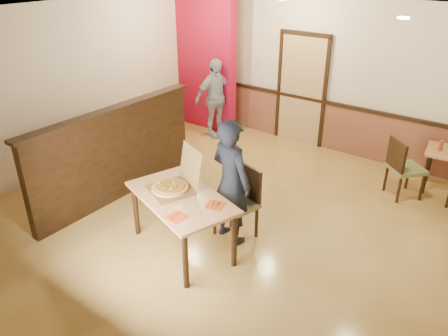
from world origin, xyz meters
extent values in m
plane|color=tan|center=(0.00, 0.00, 0.00)|extent=(7.00, 7.00, 0.00)
plane|color=black|center=(0.00, 0.00, 2.80)|extent=(7.00, 7.00, 0.00)
plane|color=beige|center=(0.00, 3.50, 1.40)|extent=(7.00, 0.00, 7.00)
plane|color=beige|center=(-3.50, 0.00, 1.40)|extent=(0.00, 7.00, 7.00)
cube|color=brown|center=(0.00, 3.47, 0.45)|extent=(7.00, 0.04, 0.90)
cube|color=black|center=(0.00, 3.45, 0.92)|extent=(7.00, 0.06, 0.06)
cube|color=tan|center=(-0.80, 3.46, 1.05)|extent=(0.90, 0.06, 2.10)
cube|color=black|center=(-2.00, -0.20, 0.70)|extent=(0.14, 3.00, 1.40)
cube|color=black|center=(-2.00, -0.20, 1.42)|extent=(0.20, 3.10, 0.05)
cube|color=maroon|center=(-2.90, 3.00, 1.40)|extent=(1.60, 0.20, 2.78)
cylinder|color=beige|center=(1.40, 1.50, 2.78)|extent=(0.14, 0.14, 0.02)
cube|color=tan|center=(-0.28, -0.65, 0.77)|extent=(1.66, 1.26, 0.04)
cylinder|color=black|center=(-1.01, -0.76, 0.37)|extent=(0.07, 0.07, 0.75)
cylinder|color=black|center=(-0.80, -0.12, 0.37)|extent=(0.07, 0.07, 0.75)
cylinder|color=black|center=(0.23, -1.17, 0.37)|extent=(0.07, 0.07, 0.75)
cylinder|color=black|center=(0.44, -0.53, 0.37)|extent=(0.07, 0.07, 0.75)
cube|color=#636C3F|center=(0.09, 0.00, 0.48)|extent=(0.59, 0.59, 0.06)
cube|color=black|center=(0.15, 0.21, 0.75)|extent=(0.46, 0.16, 0.46)
cylinder|color=black|center=(-0.16, -0.14, 0.21)|extent=(0.05, 0.05, 0.42)
cylinder|color=black|center=(-0.05, 0.24, 0.21)|extent=(0.05, 0.05, 0.42)
cylinder|color=black|center=(0.23, -0.25, 0.21)|extent=(0.05, 0.05, 0.42)
cylinder|color=black|center=(0.33, 0.14, 0.21)|extent=(0.05, 0.05, 0.42)
cube|color=#636C3F|center=(1.58, 2.46, 0.47)|extent=(0.67, 0.67, 0.06)
cube|color=black|center=(1.43, 2.30, 0.73)|extent=(0.36, 0.33, 0.45)
cylinder|color=black|center=(1.85, 2.47, 0.20)|extent=(0.05, 0.05, 0.41)
cylinder|color=black|center=(1.59, 2.18, 0.20)|extent=(0.05, 0.05, 0.41)
cylinder|color=black|center=(1.57, 2.73, 0.20)|extent=(0.05, 0.05, 0.41)
cylinder|color=black|center=(1.30, 2.45, 0.20)|extent=(0.05, 0.05, 0.41)
cylinder|color=black|center=(2.24, 2.49, 0.18)|extent=(0.04, 0.04, 0.36)
cylinder|color=black|center=(1.82, 2.74, 0.32)|extent=(0.07, 0.07, 0.65)
cylinder|color=black|center=(1.76, 3.22, 0.32)|extent=(0.07, 0.07, 0.65)
imported|color=black|center=(0.06, -0.08, 0.85)|extent=(0.68, 0.51, 1.69)
imported|color=#9B99A1|center=(-2.32, 2.69, 0.80)|extent=(0.65, 1.01, 1.60)
cube|color=brown|center=(-0.47, -0.64, 0.80)|extent=(0.66, 0.66, 0.04)
cube|color=brown|center=(-0.36, -0.36, 1.07)|extent=(0.50, 0.28, 0.50)
cylinder|color=#D9964F|center=(-0.47, -0.64, 0.84)|extent=(0.49, 0.49, 0.03)
cube|color=#D23F0E|center=(-0.01, -1.03, 0.79)|extent=(0.23, 0.23, 0.00)
cylinder|color=white|center=(-0.04, -1.03, 0.79)|extent=(0.03, 0.18, 0.01)
cube|color=white|center=(0.02, -1.03, 0.79)|extent=(0.04, 0.19, 0.00)
cube|color=#D23F0E|center=(0.18, -0.57, 0.79)|extent=(0.26, 0.26, 0.00)
cylinder|color=white|center=(0.15, -0.57, 0.79)|extent=(0.06, 0.17, 0.01)
cube|color=white|center=(0.21, -0.57, 0.79)|extent=(0.07, 0.18, 0.00)
cylinder|color=#953B1B|center=(1.90, 2.95, 0.77)|extent=(0.07, 0.07, 0.16)
camera|label=1|loc=(2.90, -4.05, 3.49)|focal=35.00mm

